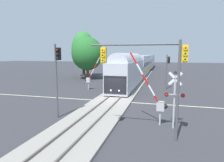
{
  "coord_description": "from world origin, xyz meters",
  "views": [
    {
      "loc": [
        5.5,
        -20.78,
        5.31
      ],
      "look_at": [
        -0.64,
        2.28,
        2.0
      ],
      "focal_mm": 31.14,
      "sensor_mm": 36.0,
      "label": 1
    }
  ],
  "objects_px": {
    "crossing_signal_mast": "(175,93)",
    "traffic_signal_near_right": "(152,65)",
    "crossing_gate_far": "(90,77)",
    "traffic_signal_far_side": "(168,66)",
    "traffic_signal_median": "(57,69)",
    "oak_behind_train": "(87,54)",
    "crossing_gate_near": "(157,101)",
    "commuter_train": "(143,64)",
    "pine_left_background": "(83,50)"
  },
  "relations": [
    {
      "from": "crossing_signal_mast",
      "to": "traffic_signal_near_right",
      "type": "height_order",
      "value": "traffic_signal_near_right"
    },
    {
      "from": "crossing_gate_far",
      "to": "traffic_signal_far_side",
      "type": "height_order",
      "value": "crossing_gate_far"
    },
    {
      "from": "traffic_signal_median",
      "to": "oak_behind_train",
      "type": "distance_m",
      "value": 25.39
    },
    {
      "from": "oak_behind_train",
      "to": "crossing_gate_far",
      "type": "bearing_deg",
      "value": -66.56
    },
    {
      "from": "crossing_gate_near",
      "to": "traffic_signal_median",
      "type": "relative_size",
      "value": 0.89
    },
    {
      "from": "crossing_signal_mast",
      "to": "commuter_train",
      "type": "bearing_deg",
      "value": 99.21
    },
    {
      "from": "crossing_gate_far",
      "to": "traffic_signal_near_right",
      "type": "distance_m",
      "value": 18.22
    },
    {
      "from": "crossing_signal_mast",
      "to": "crossing_gate_far",
      "type": "height_order",
      "value": "crossing_gate_far"
    },
    {
      "from": "commuter_train",
      "to": "pine_left_background",
      "type": "relative_size",
      "value": 6.25
    },
    {
      "from": "traffic_signal_far_side",
      "to": "pine_left_background",
      "type": "bearing_deg",
      "value": 145.26
    },
    {
      "from": "crossing_gate_near",
      "to": "crossing_gate_far",
      "type": "xyz_separation_m",
      "value": [
        -10.28,
        12.38,
        0.05
      ]
    },
    {
      "from": "crossing_signal_mast",
      "to": "oak_behind_train",
      "type": "relative_size",
      "value": 0.47
    },
    {
      "from": "traffic_signal_median",
      "to": "crossing_signal_mast",
      "type": "bearing_deg",
      "value": 0.14
    },
    {
      "from": "crossing_gate_far",
      "to": "commuter_train",
      "type": "bearing_deg",
      "value": 78.86
    },
    {
      "from": "crossing_signal_mast",
      "to": "oak_behind_train",
      "type": "distance_m",
      "value": 29.45
    },
    {
      "from": "crossing_gate_near",
      "to": "traffic_signal_near_right",
      "type": "relative_size",
      "value": 0.89
    },
    {
      "from": "commuter_train",
      "to": "crossing_signal_mast",
      "type": "height_order",
      "value": "commuter_train"
    },
    {
      "from": "pine_left_background",
      "to": "crossing_gate_near",
      "type": "bearing_deg",
      "value": -57.59
    },
    {
      "from": "commuter_train",
      "to": "traffic_signal_median",
      "type": "height_order",
      "value": "traffic_signal_median"
    },
    {
      "from": "crossing_gate_near",
      "to": "crossing_signal_mast",
      "type": "height_order",
      "value": "crossing_gate_near"
    },
    {
      "from": "traffic_signal_far_side",
      "to": "oak_behind_train",
      "type": "height_order",
      "value": "oak_behind_train"
    },
    {
      "from": "commuter_train",
      "to": "oak_behind_train",
      "type": "relative_size",
      "value": 7.42
    },
    {
      "from": "crossing_gate_near",
      "to": "pine_left_background",
      "type": "bearing_deg",
      "value": 122.41
    },
    {
      "from": "crossing_signal_mast",
      "to": "traffic_signal_near_right",
      "type": "distance_m",
      "value": 3.4
    },
    {
      "from": "crossing_gate_near",
      "to": "oak_behind_train",
      "type": "xyz_separation_m",
      "value": [
        -15.24,
        23.84,
        3.54
      ]
    },
    {
      "from": "traffic_signal_median",
      "to": "pine_left_background",
      "type": "xyz_separation_m",
      "value": [
        -10.17,
        29.15,
        2.14
      ]
    },
    {
      "from": "commuter_train",
      "to": "oak_behind_train",
      "type": "bearing_deg",
      "value": -124.65
    },
    {
      "from": "crossing_signal_mast",
      "to": "crossing_gate_far",
      "type": "distance_m",
      "value": 17.2
    },
    {
      "from": "commuter_train",
      "to": "traffic_signal_median",
      "type": "distance_m",
      "value": 39.06
    },
    {
      "from": "traffic_signal_median",
      "to": "traffic_signal_far_side",
      "type": "bearing_deg",
      "value": 60.58
    },
    {
      "from": "crossing_gate_near",
      "to": "traffic_signal_median",
      "type": "distance_m",
      "value": 8.35
    },
    {
      "from": "traffic_signal_median",
      "to": "commuter_train",
      "type": "bearing_deg",
      "value": 85.75
    },
    {
      "from": "traffic_signal_near_right",
      "to": "oak_behind_train",
      "type": "bearing_deg",
      "value": 119.39
    },
    {
      "from": "crossing_gate_far",
      "to": "traffic_signal_far_side",
      "type": "xyz_separation_m",
      "value": [
        11.2,
        3.04,
        1.61
      ]
    },
    {
      "from": "crossing_gate_far",
      "to": "traffic_signal_far_side",
      "type": "distance_m",
      "value": 11.71
    },
    {
      "from": "crossing_gate_far",
      "to": "traffic_signal_median",
      "type": "height_order",
      "value": "traffic_signal_median"
    },
    {
      "from": "commuter_train",
      "to": "crossing_gate_near",
      "type": "height_order",
      "value": "commuter_train"
    },
    {
      "from": "commuter_train",
      "to": "crossing_gate_far",
      "type": "xyz_separation_m",
      "value": [
        -5.14,
        -26.09,
        -0.82
      ]
    },
    {
      "from": "crossing_signal_mast",
      "to": "pine_left_background",
      "type": "relative_size",
      "value": 0.4
    },
    {
      "from": "crossing_gate_far",
      "to": "pine_left_background",
      "type": "height_order",
      "value": "pine_left_background"
    },
    {
      "from": "oak_behind_train",
      "to": "traffic_signal_median",
      "type": "bearing_deg",
      "value": -73.47
    },
    {
      "from": "crossing_signal_mast",
      "to": "pine_left_background",
      "type": "bearing_deg",
      "value": 123.64
    },
    {
      "from": "traffic_signal_median",
      "to": "oak_behind_train",
      "type": "bearing_deg",
      "value": 106.53
    },
    {
      "from": "crossing_gate_far",
      "to": "traffic_signal_far_side",
      "type": "relative_size",
      "value": 1.09
    },
    {
      "from": "crossing_signal_mast",
      "to": "traffic_signal_median",
      "type": "relative_size",
      "value": 0.68
    },
    {
      "from": "crossing_signal_mast",
      "to": "pine_left_background",
      "type": "xyz_separation_m",
      "value": [
        -19.38,
        29.12,
        3.67
      ]
    },
    {
      "from": "crossing_gate_far",
      "to": "pine_left_background",
      "type": "xyz_separation_m",
      "value": [
        -7.93,
        16.3,
        4.32
      ]
    },
    {
      "from": "crossing_signal_mast",
      "to": "oak_behind_train",
      "type": "height_order",
      "value": "oak_behind_train"
    },
    {
      "from": "crossing_gate_near",
      "to": "traffic_signal_median",
      "type": "bearing_deg",
      "value": -176.65
    },
    {
      "from": "commuter_train",
      "to": "crossing_gate_far",
      "type": "height_order",
      "value": "crossing_gate_far"
    }
  ]
}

